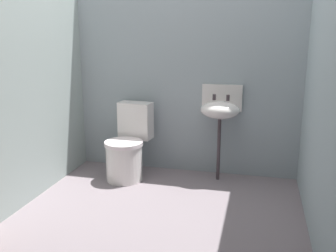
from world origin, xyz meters
TOP-DOWN VIEW (x-y plane):
  - ground_plane at (0.00, 0.00)m, footprint 2.83×2.46m
  - wall_back at (0.00, 1.08)m, footprint 2.83×0.10m
  - wall_left at (-1.26, 0.10)m, footprint 0.10×2.26m
  - wall_right at (1.26, 0.10)m, footprint 0.10×2.26m
  - toilet_near_wall at (-0.55, 0.68)m, footprint 0.44×0.63m
  - sink at (0.40, 0.87)m, footprint 0.42×0.35m

SIDE VIEW (x-z plane):
  - ground_plane at x=0.00m, z-range -0.08..0.00m
  - toilet_near_wall at x=-0.55m, z-range -0.07..0.71m
  - sink at x=0.40m, z-range 0.26..1.25m
  - wall_back at x=0.00m, z-range 0.00..2.13m
  - wall_left at x=-1.26m, z-range 0.00..2.13m
  - wall_right at x=1.26m, z-range 0.00..2.13m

